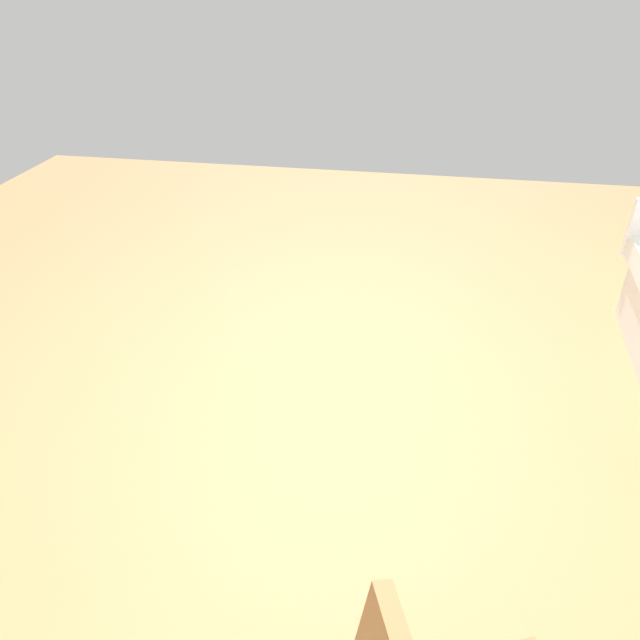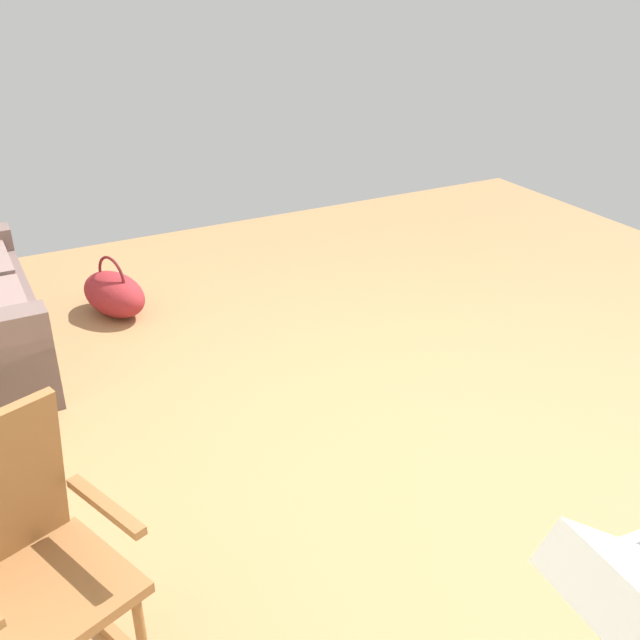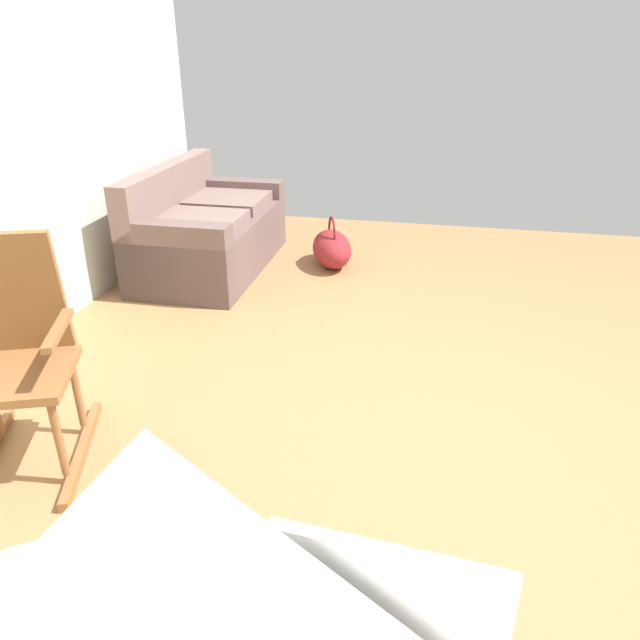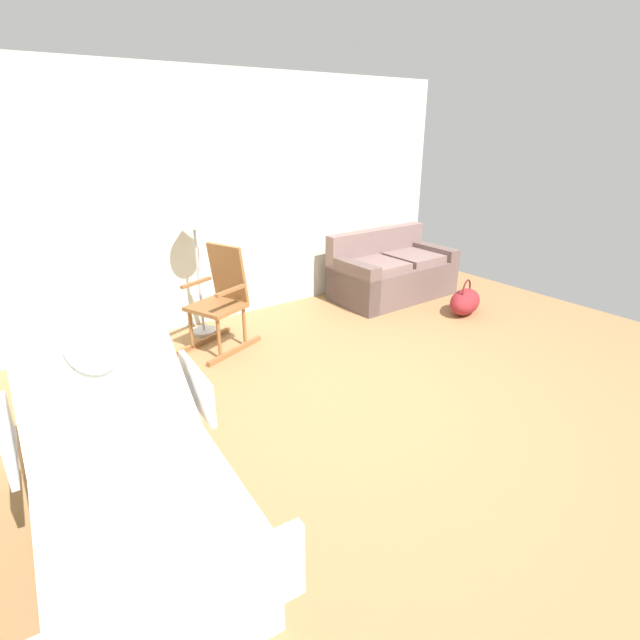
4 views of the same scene
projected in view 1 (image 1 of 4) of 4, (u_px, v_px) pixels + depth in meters
ground_plane at (310, 385)px, 3.06m from camera, size 7.15×7.15×0.00m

